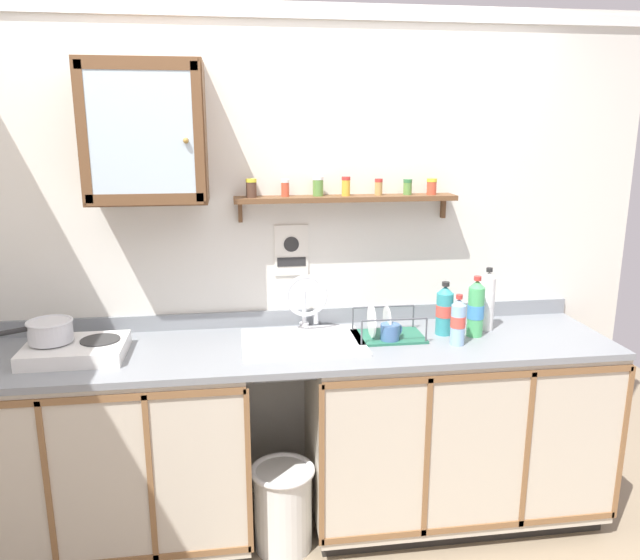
{
  "coord_description": "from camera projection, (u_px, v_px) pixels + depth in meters",
  "views": [
    {
      "loc": [
        -0.29,
        -2.31,
        1.93
      ],
      "look_at": [
        0.12,
        0.5,
        1.22
      ],
      "focal_mm": 34.65,
      "sensor_mm": 36.0,
      "label": 1
    }
  ],
  "objects": [
    {
      "name": "dish_rack",
      "position": [
        385.0,
        331.0,
        2.93
      ],
      "size": [
        0.33,
        0.23,
        0.17
      ],
      "color": "#26664C",
      "rests_on": "countertop"
    },
    {
      "name": "hot_plate_stove",
      "position": [
        75.0,
        350.0,
        2.69
      ],
      "size": [
        0.43,
        0.32,
        0.07
      ],
      "color": "silver",
      "rests_on": "countertop"
    },
    {
      "name": "spice_shelf",
      "position": [
        345.0,
        196.0,
        2.96
      ],
      "size": [
        1.07,
        0.14,
        0.22
      ],
      "color": "brown"
    },
    {
      "name": "back_wall",
      "position": [
        291.0,
        266.0,
        3.1
      ],
      "size": [
        3.58,
        0.07,
        2.48
      ],
      "color": "silver",
      "rests_on": "ground"
    },
    {
      "name": "saucepan",
      "position": [
        49.0,
        330.0,
        2.67
      ],
      "size": [
        0.33,
        0.24,
        0.1
      ],
      "color": "silver",
      "rests_on": "hot_plate_stove"
    },
    {
      "name": "trash_bin",
      "position": [
        283.0,
        506.0,
        2.87
      ],
      "size": [
        0.3,
        0.3,
        0.41
      ],
      "color": "silver",
      "rests_on": "ground"
    },
    {
      "name": "lower_cabinet_run_right",
      "position": [
        452.0,
        429.0,
        3.07
      ],
      "size": [
        1.44,
        0.63,
        0.92
      ],
      "color": "black",
      "rests_on": "ground"
    },
    {
      "name": "backsplash",
      "position": [
        292.0,
        317.0,
        3.13
      ],
      "size": [
        2.94,
        0.02,
        0.08
      ],
      "primitive_type": "cube",
      "color": "gray",
      "rests_on": "countertop"
    },
    {
      "name": "mug",
      "position": [
        390.0,
        333.0,
        2.88
      ],
      "size": [
        0.12,
        0.09,
        0.09
      ],
      "color": "#3F6699",
      "rests_on": "countertop"
    },
    {
      "name": "bottle_opaque_white_3",
      "position": [
        487.0,
        300.0,
        3.03
      ],
      "size": [
        0.07,
        0.07,
        0.32
      ],
      "color": "white",
      "rests_on": "countertop"
    },
    {
      "name": "warning_sign",
      "position": [
        291.0,
        251.0,
        3.05
      ],
      "size": [
        0.17,
        0.01,
        0.25
      ],
      "color": "silver"
    },
    {
      "name": "bottle_water_blue_1",
      "position": [
        458.0,
        322.0,
        2.83
      ],
      "size": [
        0.07,
        0.07,
        0.24
      ],
      "color": "#8CB7E0",
      "rests_on": "countertop"
    },
    {
      "name": "lower_cabinet_run",
      "position": [
        114.0,
        453.0,
        2.85
      ],
      "size": [
        1.24,
        0.63,
        0.92
      ],
      "color": "black",
      "rests_on": "ground"
    },
    {
      "name": "bottle_soda_green_0",
      "position": [
        476.0,
        309.0,
        2.94
      ],
      "size": [
        0.08,
        0.08,
        0.29
      ],
      "color": "#4CB266",
      "rests_on": "countertop"
    },
    {
      "name": "sink",
      "position": [
        303.0,
        344.0,
        2.89
      ],
      "size": [
        0.56,
        0.48,
        0.4
      ],
      "color": "silver",
      "rests_on": "countertop"
    },
    {
      "name": "wall_cabinet",
      "position": [
        145.0,
        133.0,
        2.69
      ],
      "size": [
        0.52,
        0.3,
        0.61
      ],
      "color": "brown"
    },
    {
      "name": "bottle_detergent_teal_2",
      "position": [
        444.0,
        310.0,
        2.97
      ],
      "size": [
        0.08,
        0.08,
        0.26
      ],
      "color": "teal",
      "rests_on": "countertop"
    },
    {
      "name": "countertop",
      "position": [
        299.0,
        348.0,
        2.85
      ],
      "size": [
        2.94,
        0.66,
        0.03
      ],
      "primitive_type": "cube",
      "color": "gray",
      "rests_on": "lower_cabinet_run"
    }
  ]
}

